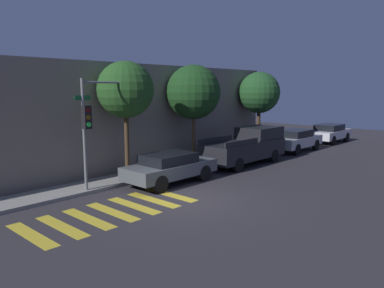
{
  "coord_description": "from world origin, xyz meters",
  "views": [
    {
      "loc": [
        -9.8,
        -9.47,
        4.16
      ],
      "look_at": [
        2.75,
        2.1,
        1.6
      ],
      "focal_mm": 35.0,
      "sensor_mm": 36.0,
      "label": 1
    }
  ],
  "objects": [
    {
      "name": "sedan_middle",
      "position": [
        12.92,
        2.1,
        0.77
      ],
      "size": [
        4.39,
        1.76,
        1.43
      ],
      "color": "#B7BABF",
      "rests_on": "ground"
    },
    {
      "name": "crosswalk",
      "position": [
        -2.66,
        0.8,
        0.0
      ],
      "size": [
        5.99,
        2.6,
        0.0
      ],
      "color": "gold",
      "rests_on": "ground"
    },
    {
      "name": "sidewalk",
      "position": [
        0.0,
        4.06,
        0.07
      ],
      "size": [
        26.0,
        1.72,
        0.14
      ],
      "primitive_type": "cube",
      "color": "gray",
      "rests_on": "ground"
    },
    {
      "name": "traffic_light_pole",
      "position": [
        -1.5,
        3.37,
        3.18
      ],
      "size": [
        2.49,
        0.56,
        4.54
      ],
      "color": "slate",
      "rests_on": "ground"
    },
    {
      "name": "ground_plane",
      "position": [
        0.0,
        0.0,
        0.0
      ],
      "size": [
        60.0,
        60.0,
        0.0
      ],
      "primitive_type": "plane",
      "color": "#2D2B30"
    },
    {
      "name": "sedan_near_corner",
      "position": [
        1.34,
        2.1,
        0.74
      ],
      "size": [
        4.33,
        1.81,
        1.34
      ],
      "color": "#4C5156",
      "rests_on": "ground"
    },
    {
      "name": "tree_midblock",
      "position": [
        5.17,
        4.22,
        3.93
      ],
      "size": [
        2.93,
        2.93,
        5.4
      ],
      "color": "brown",
      "rests_on": "ground"
    },
    {
      "name": "tree_near_corner",
      "position": [
        0.64,
        4.22,
        4.07
      ],
      "size": [
        2.56,
        2.56,
        5.37
      ],
      "color": "#42301E",
      "rests_on": "ground"
    },
    {
      "name": "tree_far_end",
      "position": [
        11.65,
        4.22,
        3.84
      ],
      "size": [
        2.73,
        2.73,
        5.23
      ],
      "color": "#42301E",
      "rests_on": "ground"
    },
    {
      "name": "building_row",
      "position": [
        0.0,
        8.32,
        2.69
      ],
      "size": [
        26.0,
        6.0,
        5.37
      ],
      "primitive_type": "cube",
      "color": "slate",
      "rests_on": "ground"
    },
    {
      "name": "pickup_truck",
      "position": [
        7.25,
        2.1,
        0.99
      ],
      "size": [
        5.55,
        1.95,
        1.97
      ],
      "color": "black",
      "rests_on": "ground"
    },
    {
      "name": "sedan_far_end",
      "position": [
        18.38,
        2.1,
        0.76
      ],
      "size": [
        4.29,
        1.83,
        1.41
      ],
      "color": "silver",
      "rests_on": "ground"
    }
  ]
}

